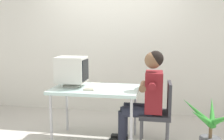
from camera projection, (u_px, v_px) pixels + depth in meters
name	position (u px, v px, depth m)	size (l,w,h in m)	color
ground_plane	(96.00, 140.00, 3.50)	(12.00, 12.00, 0.00)	#B2ADA3
wall_back	(129.00, 33.00, 4.60)	(8.00, 0.10, 3.00)	silver
desk	(95.00, 92.00, 3.40)	(1.17, 0.71, 0.75)	#B7B7BC
crt_monitor	(72.00, 70.00, 3.45)	(0.40, 0.33, 0.41)	silver
keyboard	(93.00, 86.00, 3.41)	(0.15, 0.41, 0.03)	beige
office_chair	(160.00, 110.00, 3.30)	(0.40, 0.40, 0.86)	#4C4C51
person_seated	(146.00, 93.00, 3.30)	(0.70, 0.56, 1.27)	maroon
potted_plant	(211.00, 133.00, 2.93)	(0.76, 0.76, 0.72)	#4C4C51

